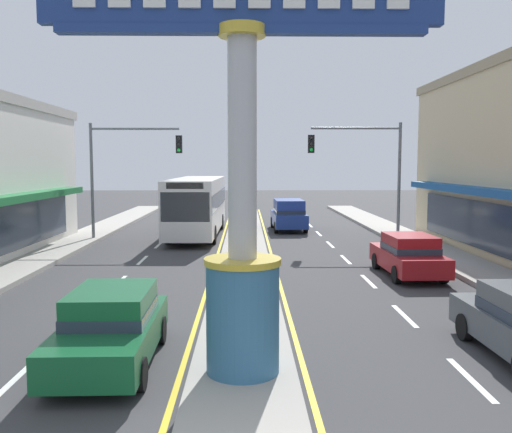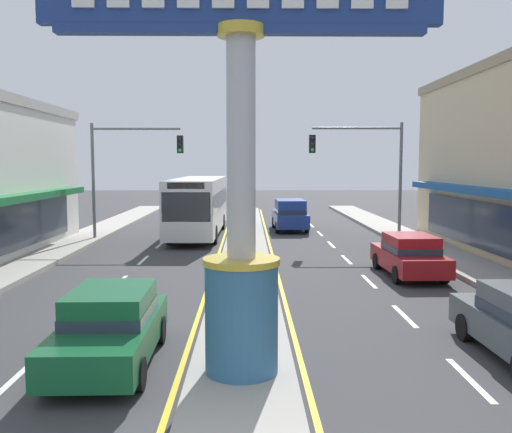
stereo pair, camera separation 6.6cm
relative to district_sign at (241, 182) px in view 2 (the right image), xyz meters
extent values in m
cube|color=#A39E93|center=(0.00, 13.08, -3.68)|extent=(2.07, 52.00, 0.14)
cube|color=#ADA89E|center=(-8.77, 11.08, -3.66)|extent=(2.26, 60.00, 0.18)
cube|color=#ADA89E|center=(8.77, 11.08, -3.66)|extent=(2.26, 60.00, 0.18)
cube|color=silver|center=(-4.34, -0.12, -3.75)|extent=(0.14, 2.20, 0.01)
cube|color=silver|center=(-4.34, 4.28, -3.75)|extent=(0.14, 2.20, 0.01)
cube|color=silver|center=(-4.34, 8.68, -3.75)|extent=(0.14, 2.20, 0.01)
cube|color=silver|center=(-4.34, 13.08, -3.75)|extent=(0.14, 2.20, 0.01)
cube|color=silver|center=(-4.34, 17.48, -3.75)|extent=(0.14, 2.20, 0.01)
cube|color=silver|center=(-4.34, 21.88, -3.75)|extent=(0.14, 2.20, 0.01)
cube|color=silver|center=(-4.34, 26.28, -3.75)|extent=(0.14, 2.20, 0.01)
cube|color=silver|center=(4.34, -0.12, -3.75)|extent=(0.14, 2.20, 0.01)
cube|color=silver|center=(4.34, 4.28, -3.75)|extent=(0.14, 2.20, 0.01)
cube|color=silver|center=(4.34, 8.68, -3.75)|extent=(0.14, 2.20, 0.01)
cube|color=silver|center=(4.34, 13.08, -3.75)|extent=(0.14, 2.20, 0.01)
cube|color=silver|center=(4.34, 17.48, -3.75)|extent=(0.14, 2.20, 0.01)
cube|color=silver|center=(4.34, 21.88, -3.75)|extent=(0.14, 2.20, 0.01)
cube|color=silver|center=(4.34, 26.28, -3.75)|extent=(0.14, 2.20, 0.01)
cube|color=yellow|center=(-1.22, 13.08, -3.75)|extent=(0.12, 52.00, 0.01)
cube|color=yellow|center=(1.22, 13.08, -3.75)|extent=(0.12, 52.00, 0.01)
cylinder|color=#33668C|center=(0.00, 0.00, -2.58)|extent=(1.38, 1.38, 2.07)
cylinder|color=gold|center=(0.00, 0.00, -1.48)|extent=(1.45, 1.45, 0.12)
cylinder|color=#B7B7BC|center=(0.00, 0.00, 0.64)|extent=(0.54, 0.54, 4.36)
cylinder|color=gold|center=(0.00, 0.00, 2.72)|extent=(0.86, 0.86, 0.20)
cube|color=navy|center=(0.00, 0.00, 2.74)|extent=(6.67, 0.29, 0.16)
cylinder|color=slate|center=(-8.04, 19.09, -0.65)|extent=(0.16, 0.16, 6.20)
cylinder|color=slate|center=(-5.73, 19.09, 2.15)|extent=(4.62, 0.12, 0.12)
cube|color=black|center=(-3.42, 18.93, 1.34)|extent=(0.32, 0.24, 0.92)
sphere|color=black|center=(-3.42, 18.79, 1.64)|extent=(0.17, 0.17, 0.17)
sphere|color=black|center=(-3.42, 18.79, 1.34)|extent=(0.17, 0.17, 0.17)
sphere|color=#19D83F|center=(-3.42, 18.79, 1.04)|extent=(0.17, 0.17, 0.17)
cylinder|color=slate|center=(8.04, 18.43, -0.65)|extent=(0.16, 0.16, 6.20)
cylinder|color=slate|center=(5.73, 18.43, 2.15)|extent=(4.62, 0.12, 0.12)
cube|color=black|center=(3.42, 18.27, 1.34)|extent=(0.32, 0.24, 0.92)
sphere|color=black|center=(3.42, 18.13, 1.64)|extent=(0.17, 0.17, 0.17)
sphere|color=black|center=(3.42, 18.13, 1.34)|extent=(0.17, 0.17, 0.17)
sphere|color=#19D83F|center=(3.42, 18.13, 1.04)|extent=(0.17, 0.17, 0.17)
cube|color=silver|center=(-2.69, 21.24, -1.94)|extent=(2.69, 11.24, 2.90)
cube|color=#283342|center=(-2.69, 21.24, -1.64)|extent=(2.71, 11.02, 0.90)
cube|color=#283342|center=(-2.78, 15.68, -1.69)|extent=(2.30, 0.12, 1.40)
cube|color=black|center=(-2.78, 15.68, -0.69)|extent=(1.75, 0.11, 0.30)
cylinder|color=black|center=(-1.60, 17.74, -3.27)|extent=(0.30, 0.96, 0.96)
cylinder|color=black|center=(-3.90, 17.78, -3.27)|extent=(0.30, 0.96, 0.96)
cylinder|color=black|center=(-1.49, 24.13, -3.27)|extent=(0.30, 0.96, 0.96)
cylinder|color=black|center=(-3.79, 24.17, -3.27)|extent=(0.30, 0.96, 0.96)
cube|color=#14562D|center=(-2.69, 0.76, -3.15)|extent=(1.82, 4.32, 0.66)
cube|color=#14562D|center=(-2.69, 0.94, -2.52)|extent=(1.58, 2.17, 0.60)
cube|color=#283342|center=(-2.69, 0.94, -2.70)|extent=(1.61, 2.19, 0.24)
cylinder|color=black|center=(-1.86, -0.56, -3.44)|extent=(0.23, 0.62, 0.62)
cylinder|color=black|center=(-3.48, -0.58, -3.44)|extent=(0.23, 0.62, 0.62)
cylinder|color=black|center=(-1.90, 2.11, -3.44)|extent=(0.23, 0.62, 0.62)
cylinder|color=black|center=(-3.51, 2.09, -3.44)|extent=(0.23, 0.62, 0.62)
cube|color=navy|center=(2.69, 23.60, -3.05)|extent=(2.01, 4.65, 0.80)
cube|color=navy|center=(2.69, 23.41, -2.25)|extent=(1.74, 2.89, 0.80)
cube|color=#283342|center=(2.69, 23.41, -2.53)|extent=(1.78, 2.92, 0.24)
cylinder|color=black|center=(1.78, 25.00, -3.41)|extent=(0.24, 0.69, 0.68)
cylinder|color=black|center=(3.53, 25.05, -3.41)|extent=(0.24, 0.69, 0.68)
cylinder|color=black|center=(1.85, 22.15, -3.41)|extent=(0.24, 0.69, 0.68)
cylinder|color=black|center=(3.60, 22.19, -3.41)|extent=(0.24, 0.69, 0.68)
cylinder|color=black|center=(5.15, 2.21, -3.44)|extent=(0.23, 0.62, 0.62)
cube|color=maroon|center=(5.99, 9.63, -3.15)|extent=(1.87, 4.34, 0.66)
cube|color=maroon|center=(5.99, 9.46, -2.52)|extent=(1.60, 2.19, 0.60)
cube|color=#283342|center=(5.99, 9.46, -2.70)|extent=(1.64, 2.21, 0.24)
cylinder|color=black|center=(5.14, 10.94, -3.44)|extent=(0.24, 0.63, 0.62)
cylinder|color=black|center=(6.76, 10.99, -3.44)|extent=(0.24, 0.63, 0.62)
cylinder|color=black|center=(5.21, 8.28, -3.44)|extent=(0.24, 0.63, 0.62)
cylinder|color=black|center=(6.83, 8.32, -3.44)|extent=(0.24, 0.63, 0.62)
camera|label=1|loc=(0.06, -10.25, 0.34)|focal=38.91mm
camera|label=2|loc=(0.13, -10.25, 0.34)|focal=38.91mm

